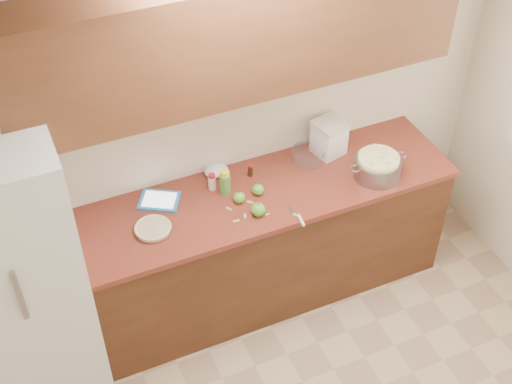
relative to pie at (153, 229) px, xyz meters
name	(u,v)px	position (x,y,z in m)	size (l,w,h in m)	color
room_shell	(383,337)	(0.65, -1.42, 0.36)	(3.60, 3.60, 3.60)	tan
counter_run	(251,246)	(0.65, 0.06, -0.48)	(2.64, 0.68, 0.92)	#512A16
upper_cabinets	(238,35)	(0.65, 0.21, 1.01)	(2.60, 0.34, 0.70)	brown
fridge	(16,272)	(-0.79, 0.02, -0.04)	(0.70, 0.70, 1.80)	silver
pie	(153,229)	(0.00, 0.00, 0.00)	(0.22, 0.22, 0.04)	silver
colander	(378,167)	(1.45, -0.09, 0.05)	(0.40, 0.30, 0.15)	gray
flour_canister	(329,137)	(1.28, 0.24, 0.10)	(0.23, 0.23, 0.24)	white
tablet	(159,200)	(0.11, 0.23, -0.01)	(0.30, 0.28, 0.02)	#287EC1
paring_knife	(300,219)	(0.83, -0.26, -0.01)	(0.04, 0.20, 0.02)	gray
lemon_bottle	(225,183)	(0.51, 0.14, 0.07)	(0.07, 0.07, 0.18)	#4C8C38
cinnamon_shaker	(212,182)	(0.45, 0.21, 0.04)	(0.05, 0.05, 0.12)	beige
vanilla_bottle	(250,170)	(0.72, 0.23, 0.02)	(0.03, 0.03, 0.09)	black
mixing_bowl	(308,155)	(1.12, 0.21, 0.03)	(0.22, 0.22, 0.08)	silver
paper_towel	(216,170)	(0.52, 0.33, 0.01)	(0.15, 0.13, 0.06)	white
apple_left	(239,198)	(0.56, 0.03, 0.02)	(0.07, 0.07, 0.08)	#54A12D
apple_center	(258,190)	(0.69, 0.05, 0.02)	(0.07, 0.07, 0.09)	#54A12D
apple_front	(258,210)	(0.62, -0.12, 0.02)	(0.09, 0.09, 0.10)	#54A12D
peel_a	(245,216)	(0.54, -0.10, -0.02)	(0.04, 0.02, 0.00)	#8FAF55
peel_b	(250,202)	(0.62, 0.00, -0.02)	(0.04, 0.02, 0.00)	#8FAF55
peel_c	(296,215)	(0.82, -0.22, -0.02)	(0.05, 0.02, 0.00)	#8FAF55
peel_d	(236,221)	(0.48, -0.12, -0.02)	(0.04, 0.02, 0.00)	#8FAF55
peel_e	(229,209)	(0.48, 0.00, -0.02)	(0.04, 0.02, 0.00)	#8FAF55
peel_f	(267,214)	(0.67, -0.14, -0.02)	(0.03, 0.01, 0.00)	#8FAF55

